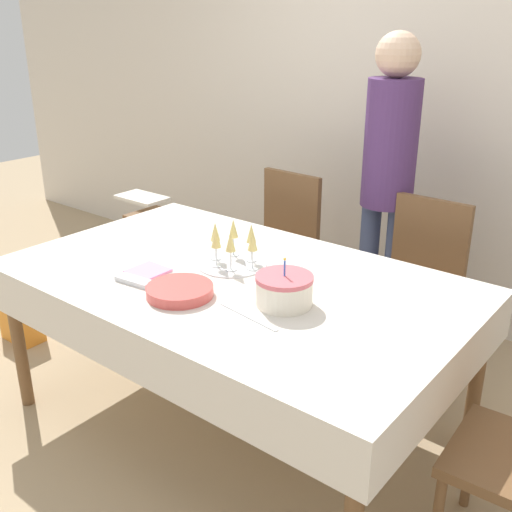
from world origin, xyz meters
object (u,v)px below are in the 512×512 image
Objects in this scene: birthday_cake at (284,290)px; dining_chair_far_left at (280,247)px; high_chair at (153,227)px; champagne_tray at (233,247)px; plate_stack_main at (180,291)px; person_standing at (389,166)px; gift_bag at (21,319)px; dining_chair_far_right at (417,285)px.

dining_chair_far_left is at bearing 127.11° from birthday_cake.
birthday_cake is at bearing -26.63° from high_chair.
champagne_tray is at bearing -67.11° from dining_chair_far_left.
birthday_cake is 0.31× the size of high_chair.
champagne_tray is at bearing 97.07° from plate_stack_main.
birthday_cake is at bearing -52.89° from dining_chair_far_left.
birthday_cake is (0.76, -1.01, 0.30)m from dining_chair_far_left.
person_standing reaches higher than high_chair.
high_chair reaches higher than gift_bag.
plate_stack_main is (0.05, -0.37, -0.06)m from champagne_tray.
plate_stack_main reaches higher than high_chair.
dining_chair_far_left is 1.00× the size of dining_chair_far_right.
dining_chair_far_left is 0.87m from dining_chair_far_right.
birthday_cake is (-0.11, -1.01, 0.30)m from dining_chair_far_right.
gift_bag is at bearing -141.57° from person_standing.
champagne_tray is (0.35, -0.82, 0.33)m from dining_chair_far_left.
dining_chair_far_right is 3.55× the size of gift_bag.
champagne_tray is at bearing -102.12° from person_standing.
plate_stack_main is (0.39, -1.20, 0.27)m from dining_chair_far_left.
dining_chair_far_right is (0.87, 0.00, 0.00)m from dining_chair_far_left.
champagne_tray is (-0.52, -0.82, 0.33)m from dining_chair_far_right.
dining_chair_far_left is 3.55× the size of gift_bag.
plate_stack_main is at bearing -3.83° from gift_bag.
dining_chair_far_right is 4.26× the size of birthday_cake.
birthday_cake is 0.45m from champagne_tray.
champagne_tray is 0.18× the size of person_standing.
champagne_tray is 0.44× the size of high_chair.
champagne_tray is 1.49m from high_chair.
gift_bag is (-1.41, -0.28, -0.71)m from champagne_tray.
person_standing reaches higher than dining_chair_far_left.
champagne_tray is 0.38m from plate_stack_main.
gift_bag is at bearing -97.75° from high_chair.
gift_bag is at bearing -176.99° from birthday_cake.
person_standing is at bearing 13.04° from high_chair.
high_chair is (-1.81, -0.15, -0.03)m from dining_chair_far_right.
plate_stack_main is at bearing -152.09° from birthday_cake.
dining_chair_far_right is at bearing 68.40° from plate_stack_main.
person_standing is (0.17, 1.39, 0.27)m from plate_stack_main.
champagne_tray is 1.17× the size of plate_stack_main.
dining_chair_far_left is 1.33× the size of high_chair.
person_standing is at bearing 38.43° from gift_bag.
gift_bag is (-1.46, 0.10, -0.65)m from plate_stack_main.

